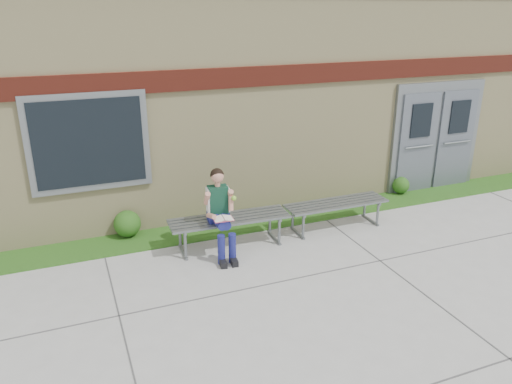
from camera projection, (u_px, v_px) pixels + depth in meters
name	position (u px, v px, depth m)	size (l,w,h in m)	color
ground	(341.00, 289.00, 7.03)	(80.00, 80.00, 0.00)	#9E9E99
grass_strip	(269.00, 220.00, 9.29)	(16.00, 0.80, 0.02)	#154412
school_building	(212.00, 82.00, 11.51)	(16.20, 6.22, 4.20)	beige
bench_left	(230.00, 224.00, 8.17)	(2.00, 0.63, 0.51)	slate
bench_right	(336.00, 208.00, 8.87)	(1.88, 0.53, 0.49)	slate
girl	(220.00, 211.00, 7.79)	(0.47, 0.81, 1.40)	navy
shrub_mid	(127.00, 224.00, 8.54)	(0.46, 0.46, 0.46)	#154412
shrub_east	(401.00, 185.00, 10.53)	(0.36, 0.36, 0.36)	#154412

